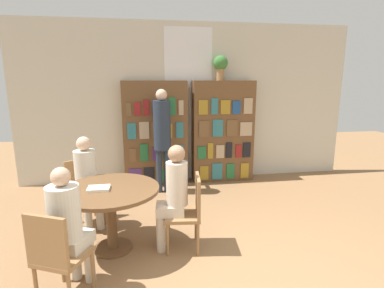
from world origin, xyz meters
TOP-DOWN VIEW (x-y plane):
  - wall_back at (0.00, 3.56)m, footprint 6.40×0.07m
  - bookshelf_left at (-0.65, 3.37)m, footprint 1.18×0.34m
  - bookshelf_right at (0.65, 3.37)m, footprint 1.18×0.34m
  - flower_vase at (0.58, 3.37)m, footprint 0.27×0.27m
  - reading_table at (-1.26, 1.10)m, footprint 1.12×1.12m
  - chair_near_camera at (-1.63, 0.29)m, footprint 0.53×0.53m
  - chair_left_side at (-1.70, 1.88)m, footprint 0.55×0.55m
  - chair_far_side at (-0.37, 1.00)m, footprint 0.44×0.44m
  - seated_reader_left at (-1.61, 1.73)m, footprint 0.40×0.42m
  - seated_reader_right at (-0.55, 1.02)m, footprint 0.38×0.28m
  - seated_reader_back at (-1.56, 0.45)m, footprint 0.39×0.42m
  - librarian_standing at (-0.55, 2.86)m, footprint 0.29×0.56m
  - open_book_on_table at (-1.37, 1.07)m, footprint 0.24×0.18m

SIDE VIEW (x-z plane):
  - chair_near_camera at x=-1.63m, z-range 0.05..0.93m
  - chair_left_side at x=-1.70m, z-range 0.05..0.93m
  - chair_far_side at x=-0.37m, z-range 0.05..0.93m
  - reading_table at x=-1.26m, z-range 0.24..1.00m
  - seated_reader_back at x=-1.56m, z-range 0.09..1.30m
  - seated_reader_right at x=-0.55m, z-range 0.08..1.33m
  - seated_reader_left at x=-1.61m, z-range 0.09..1.32m
  - open_book_on_table at x=-1.37m, z-range 0.76..0.79m
  - bookshelf_left at x=-0.65m, z-range 0.00..1.93m
  - bookshelf_right at x=0.65m, z-range 0.00..1.93m
  - librarian_standing at x=-0.55m, z-range 0.20..2.00m
  - wall_back at x=0.00m, z-range 0.01..3.01m
  - flower_vase at x=0.58m, z-range 1.99..2.44m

